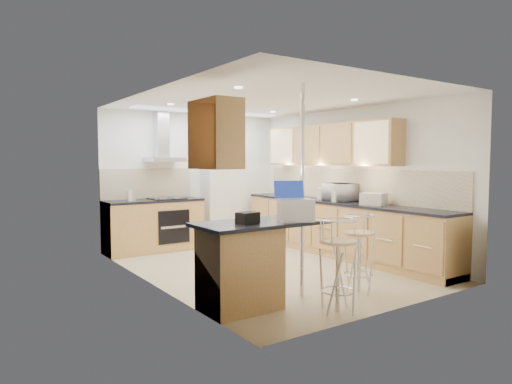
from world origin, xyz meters
TOP-DOWN VIEW (x-y plane):
  - ground at (0.00, 0.00)m, footprint 4.80×4.80m
  - room_shell at (0.32, 0.38)m, footprint 3.64×4.84m
  - right_counter at (1.50, 0.00)m, footprint 0.63×4.40m
  - back_counter at (-0.95, 2.10)m, footprint 1.70×0.63m
  - peninsula at (-1.12, -1.45)m, footprint 1.47×0.72m
  - microwave at (1.57, 0.03)m, footprint 0.38×0.55m
  - laptop at (-0.80, -1.66)m, footprint 0.43×0.38m
  - bag at (-1.34, -1.51)m, footprint 0.24×0.19m
  - bar_stool_near at (-0.58, -2.10)m, footprint 0.47×0.47m
  - bar_stool_end at (0.17, -1.70)m, footprint 0.53×0.53m
  - jar_a at (1.51, 0.46)m, footprint 0.15×0.15m
  - jar_b at (1.68, 1.36)m, footprint 0.14×0.14m
  - jar_c at (1.43, 0.00)m, footprint 0.17×0.17m
  - jar_d at (1.49, -0.91)m, footprint 0.11×0.11m
  - bread_bin at (1.50, -0.75)m, footprint 0.38×0.42m
  - kettle at (-1.40, 1.95)m, footprint 0.16×0.16m

SIDE VIEW (x-z plane):
  - ground at x=0.00m, z-range 0.00..0.00m
  - back_counter at x=-0.95m, z-range 0.00..0.92m
  - right_counter at x=1.50m, z-range 0.00..0.92m
  - peninsula at x=-1.12m, z-range 0.01..0.95m
  - bar_stool_end at x=0.17m, z-range 0.00..0.96m
  - bar_stool_near at x=-0.58m, z-range 0.00..1.01m
  - jar_d at x=1.49m, z-range 0.92..1.04m
  - bag at x=-1.34m, z-range 0.94..1.06m
  - jar_b at x=1.68m, z-range 0.92..1.08m
  - bread_bin at x=1.50m, z-range 0.92..1.10m
  - kettle at x=-1.40m, z-range 0.92..1.12m
  - jar_a at x=1.51m, z-range 0.92..1.12m
  - jar_c at x=1.43m, z-range 0.92..1.12m
  - laptop at x=-0.80m, z-range 0.94..1.19m
  - microwave at x=1.57m, z-range 0.92..1.22m
  - room_shell at x=0.32m, z-range 0.29..2.80m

